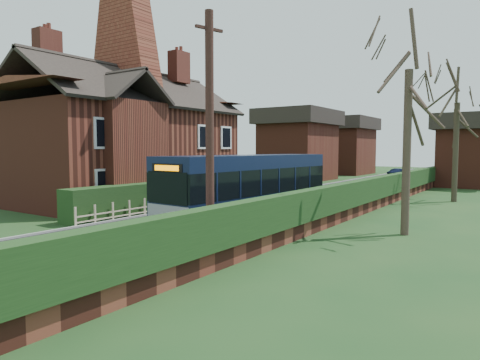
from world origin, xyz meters
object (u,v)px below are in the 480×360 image
Objects in this scene: bus_stop_sign at (292,179)px; car_silver at (266,189)px; brick_house at (127,134)px; car_green at (193,202)px; telegraph_pole at (210,136)px; bus at (249,189)px.

car_silver is at bearing 111.69° from bus_stop_sign.
brick_house reaches higher than bus_stop_sign.
brick_house is 3.62× the size of car_green.
telegraph_pole reaches higher than car_silver.
brick_house is at bearing -148.24° from car_silver.
bus_stop_sign is at bearing -54.46° from car_silver.
car_green is at bearing 179.53° from bus_stop_sign.
bus is at bearing -17.24° from car_green.
bus_stop_sign is 0.38× the size of telegraph_pole.
bus is at bearing -11.61° from brick_house.
brick_house reaches higher than car_silver.
bus is 2.58× the size of car_green.
car_silver reaches higher than car_green.
car_green is 1.40× the size of bus_stop_sign.
telegraph_pole is at bearing -98.59° from bus_stop_sign.
bus is (10.93, -2.25, -2.83)m from brick_house.
car_silver is at bearing 131.17° from telegraph_pole.
brick_house is at bearing 164.36° from telegraph_pole.
bus_stop_sign reaches higher than car_green.
bus is at bearing -132.28° from bus_stop_sign.
brick_house is 3.40× the size of car_silver.
bus is at bearing -70.25° from car_silver.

